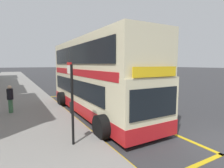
{
  "coord_description": "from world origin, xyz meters",
  "views": [
    {
      "loc": [
        -6.84,
        -3.19,
        2.99
      ],
      "look_at": [
        -1.75,
        5.82,
        1.82
      ],
      "focal_mm": 28.51,
      "sensor_mm": 36.0,
      "label": 1
    }
  ],
  "objects_px": {
    "bus_stop_sign": "(72,97)",
    "parked_car_white_ahead": "(68,75)",
    "parked_car_teal_kerbside": "(63,72)",
    "pedestrian_waiting_near_sign": "(10,98)",
    "double_decker_bus": "(95,79)"
  },
  "relations": [
    {
      "from": "double_decker_bus",
      "to": "parked_car_white_ahead",
      "type": "distance_m",
      "value": 25.9
    },
    {
      "from": "parked_car_teal_kerbside",
      "to": "pedestrian_waiting_near_sign",
      "type": "relative_size",
      "value": 2.59
    },
    {
      "from": "parked_car_teal_kerbside",
      "to": "pedestrian_waiting_near_sign",
      "type": "height_order",
      "value": "pedestrian_waiting_near_sign"
    },
    {
      "from": "parked_car_teal_kerbside",
      "to": "parked_car_white_ahead",
      "type": "bearing_deg",
      "value": 77.61
    },
    {
      "from": "bus_stop_sign",
      "to": "parked_car_white_ahead",
      "type": "distance_m",
      "value": 30.17
    },
    {
      "from": "parked_car_white_ahead",
      "to": "parked_car_teal_kerbside",
      "type": "bearing_deg",
      "value": 80.89
    },
    {
      "from": "pedestrian_waiting_near_sign",
      "to": "bus_stop_sign",
      "type": "bearing_deg",
      "value": -71.42
    },
    {
      "from": "parked_car_white_ahead",
      "to": "parked_car_teal_kerbside",
      "type": "xyz_separation_m",
      "value": [
        2.04,
        12.12,
        0.0
      ]
    },
    {
      "from": "double_decker_bus",
      "to": "pedestrian_waiting_near_sign",
      "type": "height_order",
      "value": "double_decker_bus"
    },
    {
      "from": "parked_car_teal_kerbside",
      "to": "pedestrian_waiting_near_sign",
      "type": "bearing_deg",
      "value": 68.48
    },
    {
      "from": "parked_car_white_ahead",
      "to": "parked_car_teal_kerbside",
      "type": "distance_m",
      "value": 12.29
    },
    {
      "from": "parked_car_white_ahead",
      "to": "parked_car_teal_kerbside",
      "type": "relative_size",
      "value": 1.0
    },
    {
      "from": "parked_car_white_ahead",
      "to": "parked_car_teal_kerbside",
      "type": "height_order",
      "value": "same"
    },
    {
      "from": "double_decker_bus",
      "to": "pedestrian_waiting_near_sign",
      "type": "xyz_separation_m",
      "value": [
        -4.54,
        2.0,
        -1.04
      ]
    },
    {
      "from": "bus_stop_sign",
      "to": "pedestrian_waiting_near_sign",
      "type": "bearing_deg",
      "value": 108.58
    }
  ]
}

